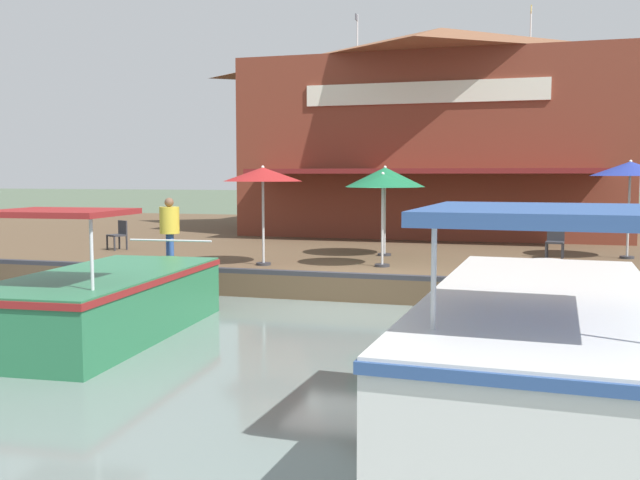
# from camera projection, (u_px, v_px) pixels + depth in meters

# --- Properties ---
(ground_plane) EXTENTS (220.00, 220.00, 0.00)m
(ground_plane) POSITION_uv_depth(u_px,v_px,m) (352.00, 306.00, 15.08)
(ground_plane) COLOR #4C5B47
(quay_deck) EXTENTS (22.00, 56.00, 0.60)m
(quay_deck) POSITION_uv_depth(u_px,v_px,m) (424.00, 244.00, 25.58)
(quay_deck) COLOR brown
(quay_deck) RESTS_ON ground
(quay_edge_fender) EXTENTS (0.20, 50.40, 0.10)m
(quay_edge_fender) POSITION_uv_depth(u_px,v_px,m) (353.00, 275.00, 15.12)
(quay_edge_fender) COLOR #2D2D33
(quay_edge_fender) RESTS_ON quay_deck
(waterfront_restaurant) EXTENTS (11.26, 13.96, 8.55)m
(waterfront_restaurant) POSITION_uv_depth(u_px,v_px,m) (440.00, 129.00, 27.81)
(waterfront_restaurant) COLOR brown
(waterfront_restaurant) RESTS_ON quay_deck
(patio_umbrella_near_quay_edge) EXTENTS (2.01, 2.01, 2.57)m
(patio_umbrella_near_quay_edge) POSITION_uv_depth(u_px,v_px,m) (630.00, 169.00, 18.40)
(patio_umbrella_near_quay_edge) COLOR #B7B7B7
(patio_umbrella_near_quay_edge) RESTS_ON quay_deck
(patio_umbrella_far_corner) EXTENTS (1.90, 1.90, 2.40)m
(patio_umbrella_far_corner) POSITION_uv_depth(u_px,v_px,m) (263.00, 175.00, 17.04)
(patio_umbrella_far_corner) COLOR #B7B7B7
(patio_umbrella_far_corner) RESTS_ON quay_deck
(patio_umbrella_mid_patio_right) EXTENTS (2.14, 2.14, 2.42)m
(patio_umbrella_mid_patio_right) POSITION_uv_depth(u_px,v_px,m) (385.00, 177.00, 19.07)
(patio_umbrella_mid_patio_right) COLOR #B7B7B7
(patio_umbrella_mid_patio_right) RESTS_ON quay_deck
(patio_umbrella_back_row) EXTENTS (1.72, 1.72, 2.24)m
(patio_umbrella_back_row) POSITION_uv_depth(u_px,v_px,m) (383.00, 181.00, 16.77)
(patio_umbrella_back_row) COLOR #B7B7B7
(patio_umbrella_back_row) RESTS_ON quay_deck
(cafe_chair_mid_patio) EXTENTS (0.49, 0.49, 0.85)m
(cafe_chair_mid_patio) POSITION_uv_depth(u_px,v_px,m) (555.00, 240.00, 18.60)
(cafe_chair_mid_patio) COLOR #2D2D33
(cafe_chair_mid_patio) RESTS_ON quay_deck
(cafe_chair_under_first_umbrella) EXTENTS (0.59, 0.59, 0.85)m
(cafe_chair_under_first_umbrella) POSITION_uv_depth(u_px,v_px,m) (119.00, 233.00, 20.77)
(cafe_chair_under_first_umbrella) COLOR #2D2D33
(cafe_chair_under_first_umbrella) RESTS_ON quay_deck
(person_near_entrance) EXTENTS (0.46, 0.46, 1.64)m
(person_near_entrance) POSITION_uv_depth(u_px,v_px,m) (170.00, 224.00, 16.81)
(person_near_entrance) COLOR #2D5193
(person_near_entrance) RESTS_ON quay_deck
(motorboat_distant_upstream) EXTENTS (8.72, 2.94, 2.38)m
(motorboat_distant_upstream) POSITION_uv_depth(u_px,v_px,m) (543.00, 326.00, 9.36)
(motorboat_distant_upstream) COLOR silver
(motorboat_distant_upstream) RESTS_ON river_water
(motorboat_outer_channel) EXTENTS (6.10, 2.60, 2.18)m
(motorboat_outer_channel) POSITION_uv_depth(u_px,v_px,m) (120.00, 296.00, 12.43)
(motorboat_outer_channel) COLOR #287047
(motorboat_outer_channel) RESTS_ON river_water
(tree_upstream_bank) EXTENTS (4.58, 4.36, 6.94)m
(tree_upstream_bank) POSITION_uv_depth(u_px,v_px,m) (353.00, 124.00, 34.60)
(tree_upstream_bank) COLOR brown
(tree_upstream_bank) RESTS_ON quay_deck
(tree_downstream_bank) EXTENTS (3.94, 3.75, 6.76)m
(tree_downstream_bank) POSITION_uv_depth(u_px,v_px,m) (618.00, 112.00, 29.36)
(tree_downstream_bank) COLOR brown
(tree_downstream_bank) RESTS_ON quay_deck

